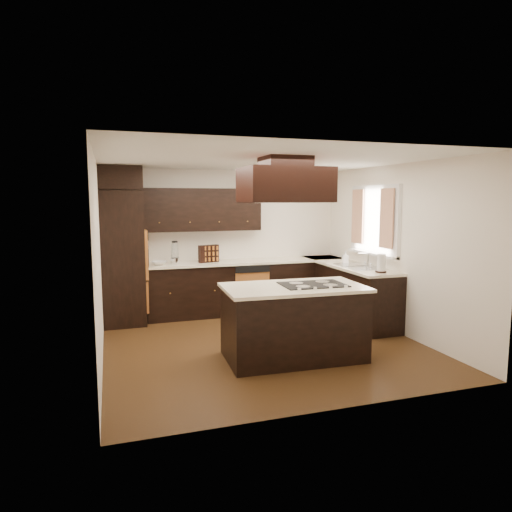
% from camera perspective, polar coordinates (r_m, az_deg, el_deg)
% --- Properties ---
extents(floor, '(4.20, 4.20, 0.02)m').
position_cam_1_polar(floor, '(6.43, 0.82, -10.99)').
color(floor, '#563618').
rests_on(floor, ground).
extents(ceiling, '(4.20, 4.20, 0.02)m').
position_cam_1_polar(ceiling, '(6.14, 0.86, 12.00)').
color(ceiling, white).
rests_on(ceiling, ground).
extents(wall_back, '(4.20, 0.02, 2.50)m').
position_cam_1_polar(wall_back, '(8.17, -3.94, 1.91)').
color(wall_back, white).
rests_on(wall_back, ground).
extents(wall_front, '(4.20, 0.02, 2.50)m').
position_cam_1_polar(wall_front, '(4.24, 10.09, -3.02)').
color(wall_front, white).
rests_on(wall_front, ground).
extents(wall_left, '(0.02, 4.20, 2.50)m').
position_cam_1_polar(wall_left, '(5.83, -19.18, -0.55)').
color(wall_left, white).
rests_on(wall_left, ground).
extents(wall_right, '(0.02, 4.20, 2.50)m').
position_cam_1_polar(wall_right, '(7.12, 17.13, 0.85)').
color(wall_right, white).
rests_on(wall_right, ground).
extents(oven_column, '(0.65, 0.75, 2.12)m').
position_cam_1_polar(oven_column, '(7.55, -16.34, -0.23)').
color(oven_column, black).
rests_on(oven_column, floor).
extents(wall_oven_face, '(0.05, 0.62, 0.78)m').
position_cam_1_polar(wall_oven_face, '(7.56, -13.71, 0.32)').
color(wall_oven_face, '#BB6D2E').
rests_on(wall_oven_face, oven_column).
extents(base_cabinets_back, '(2.93, 0.60, 0.88)m').
position_cam_1_polar(base_cabinets_back, '(8.00, -3.10, -4.06)').
color(base_cabinets_back, black).
rests_on(base_cabinets_back, floor).
extents(base_cabinets_right, '(0.60, 2.40, 0.88)m').
position_cam_1_polar(base_cabinets_right, '(7.83, 11.26, -4.43)').
color(base_cabinets_right, black).
rests_on(base_cabinets_right, floor).
extents(countertop_back, '(2.93, 0.63, 0.04)m').
position_cam_1_polar(countertop_back, '(7.91, -3.10, -0.81)').
color(countertop_back, '#FFF2D0').
rests_on(countertop_back, base_cabinets_back).
extents(countertop_right, '(0.63, 2.40, 0.04)m').
position_cam_1_polar(countertop_right, '(7.75, 11.25, -1.10)').
color(countertop_right, '#FFF2D0').
rests_on(countertop_right, base_cabinets_right).
extents(upper_cabinets, '(2.00, 0.34, 0.72)m').
position_cam_1_polar(upper_cabinets, '(7.87, -6.71, 5.77)').
color(upper_cabinets, black).
rests_on(upper_cabinets, wall_back).
extents(dishwasher_front, '(0.60, 0.05, 0.72)m').
position_cam_1_polar(dishwasher_front, '(7.81, -0.46, -4.65)').
color(dishwasher_front, '#BB6D2E').
rests_on(dishwasher_front, floor).
extents(window_frame, '(0.06, 1.32, 1.12)m').
position_cam_1_polar(window_frame, '(7.52, 14.59, 4.31)').
color(window_frame, white).
rests_on(window_frame, wall_right).
extents(window_pane, '(0.00, 1.20, 1.00)m').
position_cam_1_polar(window_pane, '(7.54, 14.77, 4.31)').
color(window_pane, white).
rests_on(window_pane, wall_right).
extents(curtain_left, '(0.02, 0.34, 0.90)m').
position_cam_1_polar(curtain_left, '(7.14, 16.01, 4.53)').
color(curtain_left, '#FADDBB').
rests_on(curtain_left, wall_right).
extents(curtain_right, '(0.02, 0.34, 0.90)m').
position_cam_1_polar(curtain_right, '(7.85, 12.58, 4.84)').
color(curtain_right, '#FADDBB').
rests_on(curtain_right, wall_right).
extents(sink_rim, '(0.52, 0.84, 0.01)m').
position_cam_1_polar(sink_rim, '(7.45, 12.66, -1.27)').
color(sink_rim, silver).
rests_on(sink_rim, countertop_right).
extents(island, '(1.72, 0.99, 0.88)m').
position_cam_1_polar(island, '(5.79, 4.71, -8.43)').
color(island, black).
rests_on(island, floor).
extents(island_top, '(1.78, 1.05, 0.04)m').
position_cam_1_polar(island_top, '(5.68, 4.76, -3.95)').
color(island_top, '#FFF2D0').
rests_on(island_top, island).
extents(cooktop, '(0.82, 0.56, 0.01)m').
position_cam_1_polar(cooktop, '(5.77, 7.14, -3.55)').
color(cooktop, black).
rests_on(cooktop, island_top).
extents(range_hood, '(1.05, 0.72, 0.42)m').
position_cam_1_polar(range_hood, '(5.63, 3.66, 8.85)').
color(range_hood, black).
rests_on(range_hood, ceiling).
extents(hood_duct, '(0.55, 0.50, 0.13)m').
position_cam_1_polar(hood_duct, '(5.65, 3.68, 11.64)').
color(hood_duct, black).
rests_on(hood_duct, ceiling).
extents(blender_base, '(0.15, 0.15, 0.10)m').
position_cam_1_polar(blender_base, '(7.68, -10.08, -0.61)').
color(blender_base, silver).
rests_on(blender_base, countertop_back).
extents(blender_pitcher, '(0.13, 0.13, 0.26)m').
position_cam_1_polar(blender_pitcher, '(7.66, -10.11, 0.72)').
color(blender_pitcher, silver).
rests_on(blender_pitcher, blender_base).
extents(spice_rack, '(0.37, 0.19, 0.30)m').
position_cam_1_polar(spice_rack, '(7.79, -5.93, 0.29)').
color(spice_rack, black).
rests_on(spice_rack, countertop_back).
extents(mixing_bowl, '(0.31, 0.31, 0.06)m').
position_cam_1_polar(mixing_bowl, '(7.63, -11.96, -0.85)').
color(mixing_bowl, white).
rests_on(mixing_bowl, countertop_back).
extents(soap_bottle, '(0.11, 0.11, 0.20)m').
position_cam_1_polar(soap_bottle, '(7.81, 11.11, -0.14)').
color(soap_bottle, white).
rests_on(soap_bottle, countertop_right).
extents(paper_towel, '(0.16, 0.16, 0.27)m').
position_cam_1_polar(paper_towel, '(6.91, 15.38, -0.89)').
color(paper_towel, white).
rests_on(paper_towel, countertop_right).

